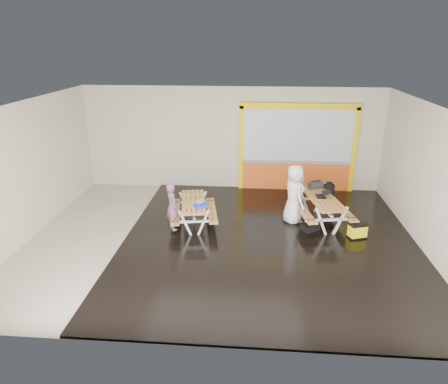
# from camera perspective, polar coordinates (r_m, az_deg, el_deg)

# --- Properties ---
(room) EXTENTS (10.02, 8.02, 3.52)m
(room) POSITION_cam_1_polar(r_m,az_deg,el_deg) (10.11, -0.42, 2.20)
(room) COLOR #BCB39F
(room) RESTS_ON ground
(deck) EXTENTS (7.50, 7.98, 0.05)m
(deck) POSITION_cam_1_polar(r_m,az_deg,el_deg) (10.75, 6.30, -6.75)
(deck) COLOR black
(deck) RESTS_ON room
(kiosk) EXTENTS (3.88, 0.16, 3.00)m
(kiosk) POSITION_cam_1_polar(r_m,az_deg,el_deg) (14.00, 10.10, 5.79)
(kiosk) COLOR orange
(kiosk) RESTS_ON room
(picnic_table_left) EXTENTS (1.53, 2.01, 0.73)m
(picnic_table_left) POSITION_cam_1_polar(r_m,az_deg,el_deg) (11.39, -4.26, -2.08)
(picnic_table_left) COLOR #B07F40
(picnic_table_left) RESTS_ON deck
(picnic_table_right) EXTENTS (1.73, 2.24, 0.81)m
(picnic_table_right) POSITION_cam_1_polar(r_m,az_deg,el_deg) (11.75, 13.43, -1.61)
(picnic_table_right) COLOR #B07F40
(picnic_table_right) RESTS_ON deck
(person_left) EXTENTS (0.49, 0.56, 1.29)m
(person_left) POSITION_cam_1_polar(r_m,az_deg,el_deg) (10.94, -7.23, -2.02)
(person_left) COLOR #7B4C6D
(person_left) RESTS_ON deck
(person_right) EXTENTS (0.81, 0.98, 1.72)m
(person_right) POSITION_cam_1_polar(r_m,az_deg,el_deg) (11.62, 9.74, -0.35)
(person_right) COLOR white
(person_right) RESTS_ON deck
(laptop_left) EXTENTS (0.38, 0.36, 0.14)m
(laptop_left) POSITION_cam_1_polar(r_m,az_deg,el_deg) (11.00, -3.80, -1.68)
(laptop_left) COLOR silver
(laptop_left) RESTS_ON picnic_table_left
(laptop_right) EXTENTS (0.42, 0.37, 0.17)m
(laptop_right) POSITION_cam_1_polar(r_m,az_deg,el_deg) (11.73, 13.58, -0.38)
(laptop_right) COLOR black
(laptop_right) RESTS_ON picnic_table_right
(blue_pouch) EXTENTS (0.38, 0.36, 0.09)m
(blue_pouch) POSITION_cam_1_polar(r_m,az_deg,el_deg) (10.90, -3.29, -1.90)
(blue_pouch) COLOR #1F2CC7
(blue_pouch) RESTS_ON picnic_table_left
(toolbox) EXTENTS (0.46, 0.37, 0.24)m
(toolbox) POSITION_cam_1_polar(r_m,az_deg,el_deg) (12.34, 12.63, 0.94)
(toolbox) COLOR black
(toolbox) RESTS_ON picnic_table_right
(backpack) EXTENTS (0.33, 0.23, 0.52)m
(backpack) POSITION_cam_1_polar(r_m,az_deg,el_deg) (12.45, 14.40, 0.14)
(backpack) COLOR black
(backpack) RESTS_ON picnic_table_right
(dark_case) EXTENTS (0.56, 0.52, 0.17)m
(dark_case) POSITION_cam_1_polar(r_m,az_deg,el_deg) (11.41, 11.90, -4.79)
(dark_case) COLOR black
(dark_case) RESTS_ON deck
(fluke_bag) EXTENTS (0.52, 0.42, 0.39)m
(fluke_bag) POSITION_cam_1_polar(r_m,az_deg,el_deg) (11.26, 18.08, -5.20)
(fluke_bag) COLOR black
(fluke_bag) RESTS_ON deck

